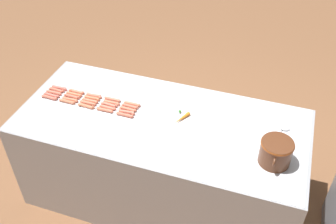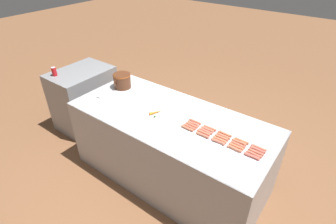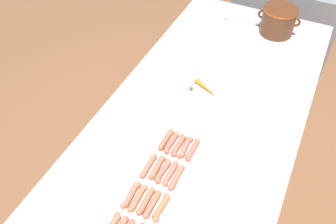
% 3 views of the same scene
% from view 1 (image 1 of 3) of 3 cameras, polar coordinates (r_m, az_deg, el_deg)
% --- Properties ---
extents(ground_plane, '(20.00, 20.00, 0.00)m').
position_cam_1_polar(ground_plane, '(3.74, -0.85, -11.70)').
color(ground_plane, brown).
extents(griddle_counter, '(1.03, 2.30, 0.91)m').
position_cam_1_polar(griddle_counter, '(3.39, -0.92, -6.94)').
color(griddle_counter, '#9EA0A5').
rests_on(griddle_counter, ground_plane).
extents(hot_dog_0, '(0.03, 0.15, 0.03)m').
position_cam_1_polar(hot_dog_0, '(3.51, -15.64, 3.44)').
color(hot_dog_0, '#D86455').
rests_on(hot_dog_0, griddle_counter).
extents(hot_dog_1, '(0.04, 0.15, 0.03)m').
position_cam_1_polar(hot_dog_1, '(3.43, -13.28, 2.93)').
color(hot_dog_1, '#D47254').
rests_on(hot_dog_1, griddle_counter).
extents(hot_dog_2, '(0.03, 0.15, 0.03)m').
position_cam_1_polar(hot_dog_2, '(3.35, -10.79, 2.39)').
color(hot_dog_2, '#CE6D54').
rests_on(hot_dog_2, griddle_counter).
extents(hot_dog_3, '(0.03, 0.15, 0.03)m').
position_cam_1_polar(hot_dog_3, '(3.28, -8.15, 1.85)').
color(hot_dog_3, '#CD6D53').
rests_on(hot_dog_3, griddle_counter).
extents(hot_dog_4, '(0.03, 0.15, 0.03)m').
position_cam_1_polar(hot_dog_4, '(3.22, -5.27, 1.18)').
color(hot_dog_4, '#CC6B4C').
rests_on(hot_dog_4, griddle_counter).
extents(hot_dog_5, '(0.04, 0.15, 0.03)m').
position_cam_1_polar(hot_dog_5, '(3.49, -16.03, 3.12)').
color(hot_dog_5, '#C9654E').
rests_on(hot_dog_5, griddle_counter).
extents(hot_dog_6, '(0.03, 0.15, 0.03)m').
position_cam_1_polar(hot_dog_6, '(3.40, -13.60, 2.56)').
color(hot_dog_6, '#D7724D').
rests_on(hot_dog_6, griddle_counter).
extents(hot_dog_7, '(0.03, 0.15, 0.03)m').
position_cam_1_polar(hot_dog_7, '(3.33, -11.08, 2.04)').
color(hot_dog_7, '#CF724C').
rests_on(hot_dog_7, griddle_counter).
extents(hot_dog_8, '(0.03, 0.15, 0.03)m').
position_cam_1_polar(hot_dog_8, '(3.25, -8.28, 1.39)').
color(hot_dog_8, '#D46C4E').
rests_on(hot_dog_8, griddle_counter).
extents(hot_dog_9, '(0.03, 0.15, 0.03)m').
position_cam_1_polar(hot_dog_9, '(3.19, -5.59, 0.84)').
color(hot_dog_9, '#CC674E').
rests_on(hot_dog_9, griddle_counter).
extents(hot_dog_10, '(0.03, 0.15, 0.03)m').
position_cam_1_polar(hot_dog_10, '(3.47, -16.40, 2.77)').
color(hot_dog_10, '#D66B52').
rests_on(hot_dog_10, griddle_counter).
extents(hot_dog_11, '(0.03, 0.15, 0.03)m').
position_cam_1_polar(hot_dog_11, '(3.38, -13.90, 2.23)').
color(hot_dog_11, '#CF654D').
rests_on(hot_dog_11, griddle_counter).
extents(hot_dog_12, '(0.03, 0.15, 0.03)m').
position_cam_1_polar(hot_dog_12, '(3.30, -11.35, 1.64)').
color(hot_dog_12, '#CF6B4D').
rests_on(hot_dog_12, griddle_counter).
extents(hot_dog_13, '(0.04, 0.15, 0.03)m').
position_cam_1_polar(hot_dog_13, '(3.23, -8.62, 1.07)').
color(hot_dog_13, '#CD6A54').
rests_on(hot_dog_13, griddle_counter).
extents(hot_dog_14, '(0.03, 0.15, 0.03)m').
position_cam_1_polar(hot_dog_14, '(3.17, -5.88, 0.43)').
color(hot_dog_14, '#D26A4E').
rests_on(hot_dog_14, griddle_counter).
extents(hot_dog_15, '(0.03, 0.15, 0.03)m').
position_cam_1_polar(hot_dog_15, '(3.44, -16.73, 2.38)').
color(hot_dog_15, '#CC6555').
rests_on(hot_dog_15, griddle_counter).
extents(hot_dog_16, '(0.03, 0.15, 0.03)m').
position_cam_1_polar(hot_dog_16, '(3.35, -14.16, 1.81)').
color(hot_dog_16, '#CF6D4D').
rests_on(hot_dog_16, griddle_counter).
extents(hot_dog_17, '(0.03, 0.15, 0.03)m').
position_cam_1_polar(hot_dog_17, '(3.28, -11.65, 1.31)').
color(hot_dog_17, '#CA6B4E').
rests_on(hot_dog_17, griddle_counter).
extents(hot_dog_18, '(0.03, 0.15, 0.03)m').
position_cam_1_polar(hot_dog_18, '(3.21, -8.86, 0.65)').
color(hot_dog_18, '#D56D54').
rests_on(hot_dog_18, griddle_counter).
extents(hot_dog_19, '(0.04, 0.15, 0.03)m').
position_cam_1_polar(hot_dog_19, '(3.14, -6.10, 0.02)').
color(hot_dog_19, '#D16C55').
rests_on(hot_dog_19, griddle_counter).
extents(hot_dog_20, '(0.03, 0.15, 0.03)m').
position_cam_1_polar(hot_dog_20, '(3.42, -17.00, 2.06)').
color(hot_dog_20, '#CB654F').
rests_on(hot_dog_20, griddle_counter).
extents(hot_dog_21, '(0.03, 0.15, 0.03)m').
position_cam_1_polar(hot_dog_21, '(3.34, -14.57, 1.51)').
color(hot_dog_21, '#CE6F4E').
rests_on(hot_dog_21, griddle_counter).
extents(hot_dog_22, '(0.04, 0.15, 0.03)m').
position_cam_1_polar(hot_dog_22, '(3.25, -11.91, 0.86)').
color(hot_dog_22, '#D2714E').
rests_on(hot_dog_22, griddle_counter).
extents(hot_dog_23, '(0.03, 0.15, 0.03)m').
position_cam_1_polar(hot_dog_23, '(3.19, -9.27, 0.31)').
color(hot_dog_23, '#D16D50').
rests_on(hot_dog_23, griddle_counter).
extents(hot_dog_24, '(0.03, 0.15, 0.03)m').
position_cam_1_polar(hot_dog_24, '(3.12, -6.34, -0.42)').
color(hot_dog_24, '#CE664D').
rests_on(hot_dog_24, griddle_counter).
extents(bean_pot, '(0.29, 0.23, 0.19)m').
position_cam_1_polar(bean_pot, '(2.78, 15.55, -5.55)').
color(bean_pot, '#562D19').
rests_on(bean_pot, griddle_counter).
extents(serving_spoon, '(0.27, 0.08, 0.02)m').
position_cam_1_polar(serving_spoon, '(3.08, 16.59, -2.86)').
color(serving_spoon, '#B7B7BC').
rests_on(serving_spoon, griddle_counter).
extents(carrot, '(0.17, 0.10, 0.03)m').
position_cam_1_polar(carrot, '(3.07, 2.00, -0.87)').
color(carrot, orange).
rests_on(carrot, griddle_counter).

